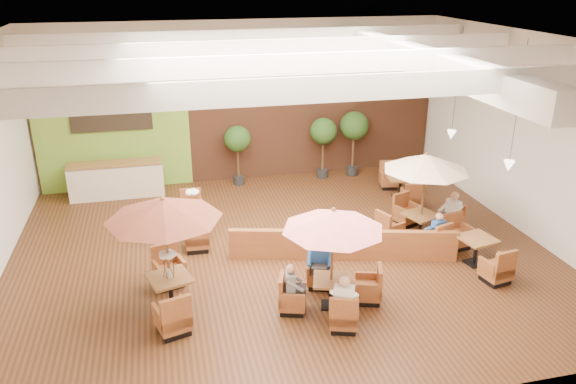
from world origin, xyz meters
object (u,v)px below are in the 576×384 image
object	(u,v)px
service_counter	(117,180)
table_4	(476,251)
topiary_0	(237,141)
booth_divider	(343,245)
topiary_2	(354,128)
table_3	(185,221)
diner_1	(320,257)
table_0	(165,225)
table_2	(425,180)
table_1	(333,240)
diner_3	(437,228)
topiary_1	(323,133)
diner_0	(344,297)
table_5	(400,188)
diner_2	(293,283)
diner_4	(452,210)

from	to	relation	value
service_counter	table_4	world-z (taller)	service_counter
table_4	topiary_0	bearing A→B (deg)	114.88
booth_divider	topiary_2	distance (m)	6.65
table_3	diner_1	size ratio (longest dim) A/B	2.94
table_0	diner_1	distance (m)	3.67
service_counter	table_2	bearing A→B (deg)	-31.73
service_counter	table_1	xyz separation A→B (m)	(4.90, -7.88, 1.07)
service_counter	diner_3	size ratio (longest dim) A/B	4.24
topiary_1	diner_0	distance (m)	9.27
table_1	table_5	size ratio (longest dim) A/B	0.98
table_1	diner_1	bearing A→B (deg)	107.60
table_3	diner_3	bearing A→B (deg)	-20.44
table_1	table_3	world-z (taller)	table_1
booth_divider	table_2	world-z (taller)	table_2
service_counter	topiary_1	xyz separation A→B (m)	(7.11, 0.20, 1.06)
table_1	table_5	world-z (taller)	table_1
booth_divider	diner_1	xyz separation A→B (m)	(-0.95, -1.15, 0.38)
table_5	topiary_1	world-z (taller)	topiary_1
diner_2	topiary_0	bearing A→B (deg)	-170.20
table_3	diner_4	distance (m)	7.48
table_0	table_1	world-z (taller)	table_0
diner_2	table_1	bearing A→B (deg)	100.06
topiary_2	service_counter	bearing A→B (deg)	-178.61
service_counter	table_3	size ratio (longest dim) A/B	1.18
service_counter	table_3	world-z (taller)	table_3
table_0	table_1	xyz separation A→B (m)	(3.46, -0.78, -0.36)
table_5	diner_4	world-z (taller)	diner_4
table_0	topiary_1	world-z (taller)	table_0
topiary_1	topiary_2	world-z (taller)	topiary_2
booth_divider	table_4	world-z (taller)	table_4
table_1	topiary_1	distance (m)	8.38
table_1	topiary_2	size ratio (longest dim) A/B	1.05
topiary_0	diner_0	world-z (taller)	topiary_0
table_3	diner_0	distance (m)	6.01
table_1	table_3	bearing A→B (deg)	141.34
service_counter	topiary_2	distance (m)	8.34
table_1	booth_divider	bearing A→B (deg)	82.52
topiary_1	diner_2	xyz separation A→B (m)	(-3.09, -8.08, -0.91)
table_0	table_3	bearing A→B (deg)	65.00
table_4	table_5	world-z (taller)	table_4
booth_divider	table_1	bearing A→B (deg)	-100.53
topiary_0	diner_3	world-z (taller)	topiary_0
table_1	table_3	distance (m)	5.39
booth_divider	diner_1	distance (m)	1.54
table_2	diner_2	world-z (taller)	table_2
table_1	topiary_1	bearing A→B (deg)	92.29
topiary_2	diner_3	distance (m)	6.37
diner_0	diner_3	distance (m)	4.37
table_1	table_4	world-z (taller)	table_1
table_0	diner_1	bearing A→B (deg)	-14.78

